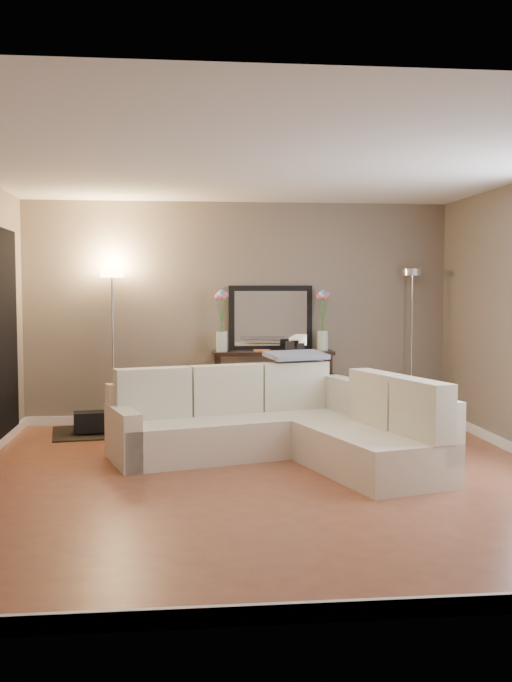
{
  "coord_description": "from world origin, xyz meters",
  "views": [
    {
      "loc": [
        -0.74,
        -6.21,
        1.59
      ],
      "look_at": [
        0.0,
        0.8,
        1.1
      ],
      "focal_mm": 40.0,
      "sensor_mm": 36.0,
      "label": 1
    }
  ],
  "objects": [
    {
      "name": "floor_lamp_unlit",
      "position": [
        2.05,
        2.56,
        1.28
      ],
      "size": [
        0.32,
        0.32,
        1.82
      ],
      "color": "silver",
      "rests_on": "floor"
    },
    {
      "name": "table_decor",
      "position": [
        0.37,
        2.49,
        0.87
      ],
      "size": [
        0.59,
        0.13,
        0.14
      ],
      "color": "orange",
      "rests_on": "console_table"
    },
    {
      "name": "baseboard_front",
      "position": [
        0.0,
        -2.73,
        0.05
      ],
      "size": [
        5.0,
        0.03,
        0.1
      ],
      "primitive_type": "cube",
      "color": "white",
      "rests_on": "ground"
    },
    {
      "name": "ceiling",
      "position": [
        0.0,
        0.0,
        2.6
      ],
      "size": [
        5.0,
        5.5,
        0.01
      ],
      "primitive_type": "cube",
      "color": "white",
      "rests_on": "ground"
    },
    {
      "name": "throw_blanket",
      "position": [
        0.47,
        1.38,
        0.91
      ],
      "size": [
        0.69,
        0.53,
        0.08
      ],
      "primitive_type": "cube",
      "rotation": [
        0.1,
        0.0,
        0.34
      ],
      "color": "gray",
      "rests_on": "sectional_sofa"
    },
    {
      "name": "wall_back",
      "position": [
        0.0,
        2.76,
        1.3
      ],
      "size": [
        5.0,
        0.02,
        2.6
      ],
      "primitive_type": "cube",
      "color": "gray",
      "rests_on": "ground"
    },
    {
      "name": "doorway",
      "position": [
        -2.48,
        1.7,
        1.1
      ],
      "size": [
        0.02,
        1.2,
        2.2
      ],
      "primitive_type": "cube",
      "color": "black",
      "rests_on": "ground"
    },
    {
      "name": "sectional_sofa",
      "position": [
        0.24,
        0.71,
        0.31
      ],
      "size": [
        2.95,
        2.43,
        0.84
      ],
      "color": "beige",
      "rests_on": "floor"
    },
    {
      "name": "floor_lamp_lit",
      "position": [
        -1.46,
        2.55,
        1.27
      ],
      "size": [
        0.29,
        0.29,
        1.79
      ],
      "color": "silver",
      "rests_on": "floor"
    },
    {
      "name": "black_bag",
      "position": [
        -1.68,
        2.08,
        0.15
      ],
      "size": [
        0.36,
        0.28,
        0.21
      ],
      "primitive_type": "cube",
      "rotation": [
        0.0,
        0.0,
        0.15
      ],
      "color": "black",
      "rests_on": "charcoal_rug"
    },
    {
      "name": "flower_vase_right",
      "position": [
        0.97,
        2.53,
        1.15
      ],
      "size": [
        0.16,
        0.13,
        0.74
      ],
      "color": "silver",
      "rests_on": "console_table"
    },
    {
      "name": "baseboard_back",
      "position": [
        0.0,
        2.73,
        0.05
      ],
      "size": [
        5.0,
        0.03,
        0.1
      ],
      "primitive_type": "cube",
      "color": "white",
      "rests_on": "ground"
    },
    {
      "name": "console_table",
      "position": [
        0.29,
        2.52,
        0.49
      ],
      "size": [
        1.4,
        0.39,
        0.86
      ],
      "color": "black",
      "rests_on": "floor"
    },
    {
      "name": "wall_front",
      "position": [
        0.0,
        -2.76,
        1.3
      ],
      "size": [
        5.0,
        0.02,
        2.6
      ],
      "primitive_type": "cube",
      "color": "gray",
      "rests_on": "ground"
    },
    {
      "name": "flower_vase_left",
      "position": [
        -0.22,
        2.52,
        1.15
      ],
      "size": [
        0.16,
        0.13,
        0.74
      ],
      "color": "silver",
      "rests_on": "console_table"
    },
    {
      "name": "charcoal_rug",
      "position": [
        -1.51,
        2.2,
        0.01
      ],
      "size": [
        1.29,
        1.04,
        0.02
      ],
      "primitive_type": "cube",
      "rotation": [
        0.0,
        0.0,
        0.15
      ],
      "color": "black",
      "rests_on": "floor"
    },
    {
      "name": "leaning_mirror",
      "position": [
        0.37,
        2.71,
        1.23
      ],
      "size": [
        0.99,
        0.06,
        0.78
      ],
      "color": "black",
      "rests_on": "console_table"
    },
    {
      "name": "floor",
      "position": [
        0.0,
        0.0,
        -0.01
      ],
      "size": [
        5.0,
        5.5,
        0.01
      ],
      "primitive_type": "cube",
      "color": "#975236",
      "rests_on": "ground"
    }
  ]
}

